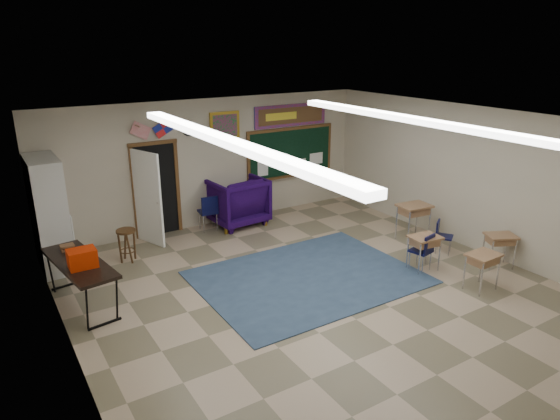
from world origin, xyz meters
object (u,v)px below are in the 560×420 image
student_desk_front_right (413,220)px  folding_table (82,281)px  wingback_armchair (236,201)px  wooden_stool (127,245)px  student_desk_front_left (424,251)px

student_desk_front_right → folding_table: (-6.84, 0.87, -0.02)m
wingback_armchair → wooden_stool: bearing=11.2°
student_desk_front_left → wingback_armchair: bearing=120.2°
wingback_armchair → student_desk_front_left: 4.64m
wingback_armchair → folding_table: wingback_armchair is taller
folding_table → wooden_stool: 1.79m
student_desk_front_right → wooden_stool: size_ratio=1.23×
student_desk_front_left → student_desk_front_right: student_desk_front_right is taller
student_desk_front_right → folding_table: size_ratio=0.41×
folding_table → student_desk_front_left: bearing=-28.1°
student_desk_front_left → wooden_stool: 5.86m
student_desk_front_left → folding_table: bearing=167.1°
wingback_armchair → student_desk_front_left: bearing=109.5°
wingback_armchair → student_desk_front_right: bearing=128.7°
wooden_stool → folding_table: bearing=-129.7°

